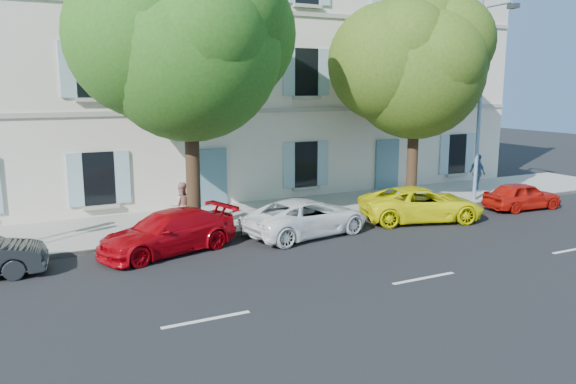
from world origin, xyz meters
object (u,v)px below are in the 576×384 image
street_lamp (483,93)px  pedestrian_c (478,173)px  car_white_coupe (307,217)px  car_red_hatchback (522,196)px  tree_right (416,71)px  pedestrian_b (182,206)px  car_yellow_supercar (422,204)px  car_red_coupe (168,232)px  pedestrian_a (194,201)px  tree_left (189,49)px

street_lamp → pedestrian_c: bearing=45.3°
car_white_coupe → street_lamp: size_ratio=0.56×
car_white_coupe → car_red_hatchback: 9.89m
tree_right → pedestrian_b: tree_right is taller
car_yellow_supercar → car_red_coupe: bearing=105.6°
car_red_coupe → car_white_coupe: bearing=72.5°
tree_right → car_yellow_supercar: bearing=-119.7°
car_red_coupe → pedestrian_a: pedestrian_a is taller
tree_right → pedestrian_b: bearing=179.2°
car_red_hatchback → pedestrian_a: bearing=79.6°
car_red_coupe → car_red_hatchback: size_ratio=1.31×
car_red_coupe → pedestrian_b: size_ratio=2.70×
tree_left → pedestrian_c: (14.05, 1.08, -5.17)m
car_white_coupe → street_lamp: street_lamp is taller
car_red_hatchback → pedestrian_c: 3.43m
car_yellow_supercar → street_lamp: street_lamp is taller
pedestrian_b → street_lamp: bearing=-179.0°
tree_right → street_lamp: (2.90, -0.83, -0.87)m
car_yellow_supercar → street_lamp: size_ratio=0.57×
tree_right → pedestrian_c: tree_right is taller
tree_left → tree_right: tree_left is taller
car_red_coupe → car_red_hatchback: car_red_coupe is taller
car_red_coupe → tree_right: tree_right is taller
car_red_hatchback → pedestrian_c: size_ratio=1.92×
car_white_coupe → car_yellow_supercar: (4.86, -0.12, 0.02)m
street_lamp → pedestrian_a: 12.75m
car_red_coupe → car_yellow_supercar: 9.61m
tree_right → pedestrian_c: size_ratio=4.88×
car_red_hatchback → pedestrian_a: (-12.95, 3.19, 0.40)m
tree_right → pedestrian_c: (4.58, 0.86, -4.58)m
car_red_hatchback → tree_right: size_ratio=0.39×
car_red_hatchback → tree_left: bearing=83.9°
pedestrian_a → pedestrian_b: bearing=11.1°
car_red_hatchback → pedestrian_a: 13.35m
car_yellow_supercar → tree_left: tree_left is taller
pedestrian_c → car_yellow_supercar: bearing=125.0°
car_white_coupe → car_yellow_supercar: bearing=-101.1°
car_red_hatchback → pedestrian_c: bearing=-10.2°
pedestrian_a → tree_right: bearing=142.8°
car_white_coupe → tree_right: size_ratio=0.53×
pedestrian_c → tree_right: bearing=108.1°
car_red_hatchback → tree_left: tree_left is taller
car_red_hatchback → car_red_coupe: bearing=91.5°
car_yellow_supercar → pedestrian_c: size_ratio=2.65×
car_red_hatchback → pedestrian_a: pedestrian_a is taller
car_yellow_supercar → car_red_hatchback: 5.03m
car_red_hatchback → pedestrian_c: (0.80, 3.30, 0.45)m
pedestrian_c → tree_left: bearing=101.9°
car_yellow_supercar → street_lamp: (4.15, 1.34, 4.09)m
pedestrian_b → tree_left: bearing=137.6°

